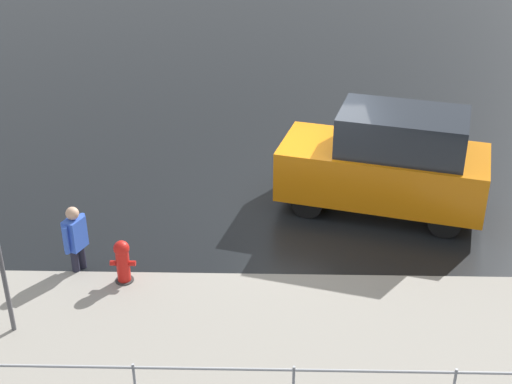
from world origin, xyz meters
The scene contains 5 objects.
ground_plane centered at (0.00, 0.00, 0.00)m, with size 60.00×60.00×0.00m, color black.
kerb_strip centered at (0.00, 4.20, 0.02)m, with size 24.00×3.20×0.04m, color gray.
moving_hatchback centered at (-1.56, 0.21, 1.03)m, with size 4.21×2.67×2.06m.
fire_hydrant centered at (3.09, 2.85, 0.40)m, with size 0.42×0.31×0.80m.
pedestrian centered at (3.93, 2.49, 0.68)m, with size 0.36×0.53×1.22m.
Camera 1 is at (0.68, 12.58, 6.87)m, focal length 50.00 mm.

